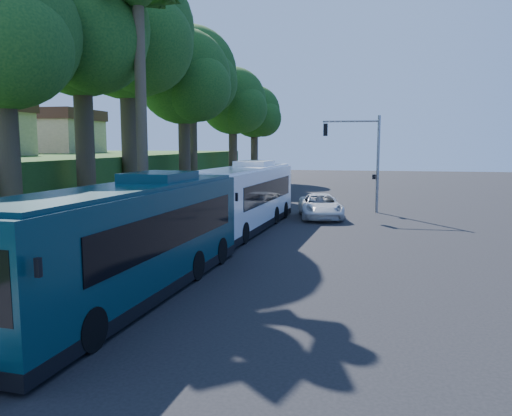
% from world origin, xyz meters
% --- Properties ---
extents(ground, '(140.00, 140.00, 0.00)m').
position_xyz_m(ground, '(0.00, 0.00, 0.00)').
color(ground, black).
rests_on(ground, ground).
extents(sidewalk, '(4.50, 70.00, 0.12)m').
position_xyz_m(sidewalk, '(-7.30, 0.00, 0.06)').
color(sidewalk, gray).
rests_on(sidewalk, ground).
extents(red_curb, '(0.25, 30.00, 0.13)m').
position_xyz_m(red_curb, '(-5.00, -4.00, 0.07)').
color(red_curb, maroon).
rests_on(red_curb, ground).
extents(grass_verge, '(8.00, 70.00, 0.06)m').
position_xyz_m(grass_verge, '(-13.00, 5.00, 0.03)').
color(grass_verge, '#234719').
rests_on(grass_verge, ground).
extents(bus_shelter, '(3.20, 1.51, 2.55)m').
position_xyz_m(bus_shelter, '(-7.26, -2.86, 1.81)').
color(bus_shelter, black).
rests_on(bus_shelter, ground).
extents(stop_sign_pole, '(0.35, 0.06, 3.17)m').
position_xyz_m(stop_sign_pole, '(-5.40, -5.00, 2.08)').
color(stop_sign_pole, gray).
rests_on(stop_sign_pole, ground).
extents(traffic_signal_pole, '(4.10, 0.30, 7.00)m').
position_xyz_m(traffic_signal_pole, '(3.78, 10.00, 4.42)').
color(traffic_signal_pole, gray).
rests_on(traffic_signal_pole, ground).
extents(palm_tree, '(4.20, 4.20, 14.40)m').
position_xyz_m(palm_tree, '(-8.20, -1.50, 12.38)').
color(palm_tree, '#4C3F2D').
rests_on(palm_tree, ground).
extents(hillside_backdrop, '(24.00, 60.00, 8.80)m').
position_xyz_m(hillside_backdrop, '(-26.30, 15.10, 2.44)').
color(hillside_backdrop, '#234719').
rests_on(hillside_backdrop, ground).
extents(tree_0, '(8.40, 8.00, 15.70)m').
position_xyz_m(tree_0, '(-12.40, -0.02, 11.20)').
color(tree_0, '#382B1E').
rests_on(tree_0, ground).
extents(tree_1, '(10.50, 10.00, 18.26)m').
position_xyz_m(tree_1, '(-13.37, 7.98, 12.73)').
color(tree_1, '#382B1E').
rests_on(tree_1, ground).
extents(tree_2, '(8.82, 8.40, 15.12)m').
position_xyz_m(tree_2, '(-11.89, 15.98, 10.48)').
color(tree_2, '#382B1E').
rests_on(tree_2, ground).
extents(tree_3, '(10.08, 9.60, 17.28)m').
position_xyz_m(tree_3, '(-13.88, 23.98, 11.98)').
color(tree_3, '#382B1E').
rests_on(tree_3, ground).
extents(tree_4, '(8.40, 8.00, 14.14)m').
position_xyz_m(tree_4, '(-11.40, 31.98, 9.73)').
color(tree_4, '#382B1E').
rests_on(tree_4, ground).
extents(tree_5, '(7.35, 7.00, 12.86)m').
position_xyz_m(tree_5, '(-10.41, 39.99, 8.96)').
color(tree_5, '#382B1E').
rests_on(tree_5, ground).
extents(tree_6, '(7.56, 7.20, 13.74)m').
position_xyz_m(tree_6, '(-12.91, -6.01, 9.71)').
color(tree_6, '#382B1E').
rests_on(tree_6, ground).
extents(white_bus, '(3.84, 13.36, 3.93)m').
position_xyz_m(white_bus, '(-3.07, 1.18, 1.92)').
color(white_bus, white).
rests_on(white_bus, ground).
extents(teal_bus, '(3.74, 13.38, 3.94)m').
position_xyz_m(teal_bus, '(-3.79, -12.29, 1.92)').
color(teal_bus, '#0A2F38').
rests_on(teal_bus, ground).
extents(pickup, '(3.64, 6.15, 1.60)m').
position_xyz_m(pickup, '(0.96, 6.54, 0.80)').
color(pickup, silver).
rests_on(pickup, ground).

